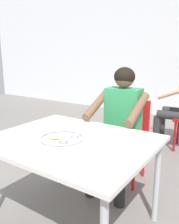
{
  "coord_description": "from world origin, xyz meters",
  "views": [
    {
      "loc": [
        1.08,
        -1.3,
        1.31
      ],
      "look_at": [
        0.07,
        0.21,
        0.87
      ],
      "focal_mm": 37.38,
      "sensor_mm": 36.0,
      "label": 1
    }
  ],
  "objects_px": {
    "table_foreground": "(71,147)",
    "chair_foreground": "(127,133)",
    "thali_tray": "(62,138)",
    "diner_foreground": "(119,118)"
  },
  "relations": [
    {
      "from": "chair_foreground",
      "to": "diner_foreground",
      "type": "distance_m",
      "value": 0.31
    },
    {
      "from": "diner_foreground",
      "to": "chair_foreground",
      "type": "bearing_deg",
      "value": 93.03
    },
    {
      "from": "table_foreground",
      "to": "thali_tray",
      "type": "height_order",
      "value": "thali_tray"
    },
    {
      "from": "table_foreground",
      "to": "thali_tray",
      "type": "distance_m",
      "value": 0.1
    },
    {
      "from": "table_foreground",
      "to": "chair_foreground",
      "type": "height_order",
      "value": "chair_foreground"
    },
    {
      "from": "thali_tray",
      "to": "chair_foreground",
      "type": "xyz_separation_m",
      "value": [
        0.06,
        0.99,
        -0.23
      ]
    },
    {
      "from": "chair_foreground",
      "to": "diner_foreground",
      "type": "relative_size",
      "value": 0.71
    },
    {
      "from": "diner_foreground",
      "to": "table_foreground",
      "type": "bearing_deg",
      "value": -92.11
    },
    {
      "from": "table_foreground",
      "to": "thali_tray",
      "type": "xyz_separation_m",
      "value": [
        -0.05,
        -0.05,
        0.08
      ]
    },
    {
      "from": "table_foreground",
      "to": "chair_foreground",
      "type": "xyz_separation_m",
      "value": [
        0.01,
        0.94,
        -0.15
      ]
    }
  ]
}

